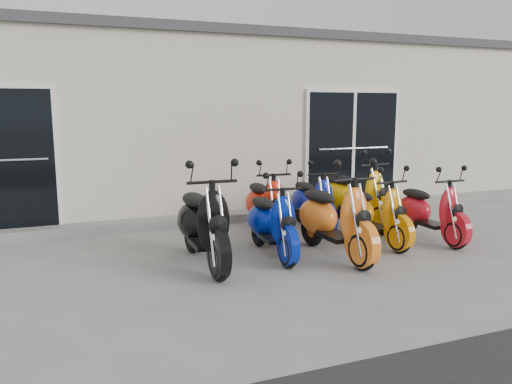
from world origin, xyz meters
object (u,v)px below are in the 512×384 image
at_px(scooter_front_orange_b, 374,204).
at_px(scooter_back_blue, 313,193).
at_px(scooter_front_orange_a, 335,207).
at_px(scooter_back_red, 265,196).
at_px(scooter_front_black, 203,211).
at_px(scooter_front_red, 431,202).
at_px(scooter_back_yellow, 356,187).
at_px(scooter_front_blue, 272,212).

bearing_deg(scooter_front_orange_b, scooter_back_blue, 105.01).
height_order(scooter_front_orange_a, scooter_front_orange_b, scooter_front_orange_a).
xyz_separation_m(scooter_front_orange_a, scooter_back_red, (-0.39, 1.45, -0.07)).
bearing_deg(scooter_back_red, scooter_back_blue, 5.63).
height_order(scooter_front_black, scooter_front_orange_a, scooter_front_black).
xyz_separation_m(scooter_front_black, scooter_front_orange_a, (1.71, -0.28, -0.02)).
distance_m(scooter_front_red, scooter_back_yellow, 1.28).
xyz_separation_m(scooter_front_blue, scooter_front_orange_b, (1.62, 0.03, -0.00)).
xyz_separation_m(scooter_front_orange_b, scooter_back_yellow, (0.34, 1.01, 0.08)).
bearing_deg(scooter_back_yellow, scooter_front_orange_a, -140.22).
bearing_deg(scooter_front_red, scooter_back_yellow, 116.24).
xyz_separation_m(scooter_front_black, scooter_back_yellow, (2.92, 1.10, -0.03)).
height_order(scooter_front_orange_a, scooter_back_blue, scooter_front_orange_a).
bearing_deg(scooter_back_blue, scooter_front_orange_a, -103.75).
xyz_separation_m(scooter_front_blue, scooter_front_red, (2.53, -0.10, -0.01)).
height_order(scooter_front_black, scooter_front_red, scooter_front_black).
distance_m(scooter_front_red, scooter_back_red, 2.49).
relative_size(scooter_front_blue, scooter_front_red, 1.02).
bearing_deg(scooter_back_yellow, scooter_front_blue, -161.00).
bearing_deg(scooter_back_red, scooter_front_red, -25.88).
distance_m(scooter_front_orange_a, scooter_back_blue, 1.55).
bearing_deg(scooter_front_blue, scooter_front_orange_a, -21.73).
height_order(scooter_front_blue, scooter_front_orange_a, scooter_front_orange_a).
xyz_separation_m(scooter_front_black, scooter_front_blue, (0.95, 0.05, -0.10)).
xyz_separation_m(scooter_front_orange_a, scooter_front_red, (1.77, 0.22, -0.10)).
distance_m(scooter_front_black, scooter_front_orange_a, 1.74).
relative_size(scooter_back_red, scooter_back_blue, 1.04).
distance_m(scooter_back_red, scooter_back_yellow, 1.60).
relative_size(scooter_front_orange_b, scooter_back_yellow, 0.89).
bearing_deg(scooter_front_black, scooter_back_blue, 28.83).
xyz_separation_m(scooter_front_red, scooter_back_blue, (-1.32, 1.25, 0.01)).
bearing_deg(scooter_back_yellow, scooter_back_red, 168.27).
xyz_separation_m(scooter_front_black, scooter_back_blue, (2.17, 1.20, -0.11)).
distance_m(scooter_front_orange_a, scooter_front_red, 1.79).
relative_size(scooter_front_red, scooter_back_yellow, 0.87).
bearing_deg(scooter_front_orange_b, scooter_front_blue, 176.10).
bearing_deg(scooter_back_blue, scooter_front_red, -40.26).
distance_m(scooter_front_blue, scooter_back_red, 1.18).
height_order(scooter_front_orange_b, scooter_back_red, scooter_back_red).
relative_size(scooter_front_blue, scooter_front_orange_b, 1.01).
distance_m(scooter_front_orange_b, scooter_back_yellow, 1.07).
height_order(scooter_front_orange_b, scooter_back_yellow, scooter_back_yellow).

